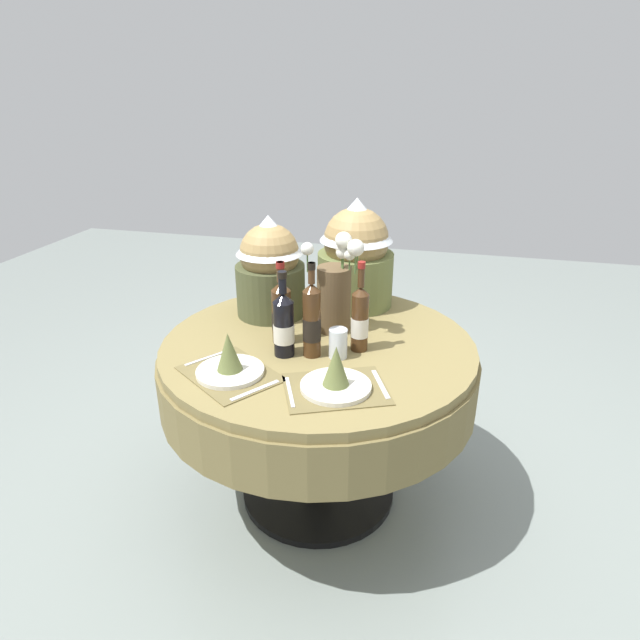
# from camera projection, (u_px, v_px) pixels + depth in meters

# --- Properties ---
(ground) EXTENTS (8.00, 8.00, 0.00)m
(ground) POSITION_uv_depth(u_px,v_px,m) (318.00, 491.00, 2.46)
(ground) COLOR gray
(dining_table) EXTENTS (1.27, 1.27, 0.76)m
(dining_table) POSITION_uv_depth(u_px,v_px,m) (318.00, 374.00, 2.22)
(dining_table) COLOR olive
(dining_table) RESTS_ON ground
(place_setting_left) EXTENTS (0.43, 0.41, 0.16)m
(place_setting_left) POSITION_uv_depth(u_px,v_px,m) (230.00, 363.00, 1.89)
(place_setting_left) COLOR brown
(place_setting_left) RESTS_ON dining_table
(place_setting_right) EXTENTS (0.42, 0.37, 0.16)m
(place_setting_right) POSITION_uv_depth(u_px,v_px,m) (336.00, 377.00, 1.80)
(place_setting_right) COLOR brown
(place_setting_right) RESTS_ON dining_table
(flower_vase) EXTENTS (0.24, 0.18, 0.42)m
(flower_vase) POSITION_uv_depth(u_px,v_px,m) (336.00, 290.00, 2.18)
(flower_vase) COLOR brown
(flower_vase) RESTS_ON dining_table
(wine_bottle_left) EXTENTS (0.08, 0.08, 0.33)m
(wine_bottle_left) POSITION_uv_depth(u_px,v_px,m) (282.00, 312.00, 2.11)
(wine_bottle_left) COLOR #422814
(wine_bottle_left) RESTS_ON dining_table
(wine_bottle_centre) EXTENTS (0.08, 0.08, 0.33)m
(wine_bottle_centre) POSITION_uv_depth(u_px,v_px,m) (284.00, 324.00, 2.00)
(wine_bottle_centre) COLOR black
(wine_bottle_centre) RESTS_ON dining_table
(wine_bottle_right) EXTENTS (0.07, 0.07, 0.36)m
(wine_bottle_right) POSITION_uv_depth(u_px,v_px,m) (312.00, 320.00, 1.99)
(wine_bottle_right) COLOR #422814
(wine_bottle_right) RESTS_ON dining_table
(wine_bottle_rear) EXTENTS (0.07, 0.07, 0.35)m
(wine_bottle_rear) POSITION_uv_depth(u_px,v_px,m) (360.00, 318.00, 2.04)
(wine_bottle_rear) COLOR #422814
(wine_bottle_rear) RESTS_ON dining_table
(tumbler_near_left) EXTENTS (0.07, 0.07, 0.11)m
(tumbler_near_left) POSITION_uv_depth(u_px,v_px,m) (338.00, 343.00, 2.01)
(tumbler_near_left) COLOR silver
(tumbler_near_left) RESTS_ON dining_table
(gift_tub_back_left) EXTENTS (0.30, 0.30, 0.44)m
(gift_tub_back_left) POSITION_uv_depth(u_px,v_px,m) (270.00, 263.00, 2.33)
(gift_tub_back_left) COLOR #474C2D
(gift_tub_back_left) RESTS_ON dining_table
(gift_tub_back_centre) EXTENTS (0.34, 0.34, 0.49)m
(gift_tub_back_centre) POSITION_uv_depth(u_px,v_px,m) (356.00, 250.00, 2.42)
(gift_tub_back_centre) COLOR olive
(gift_tub_back_centre) RESTS_ON dining_table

